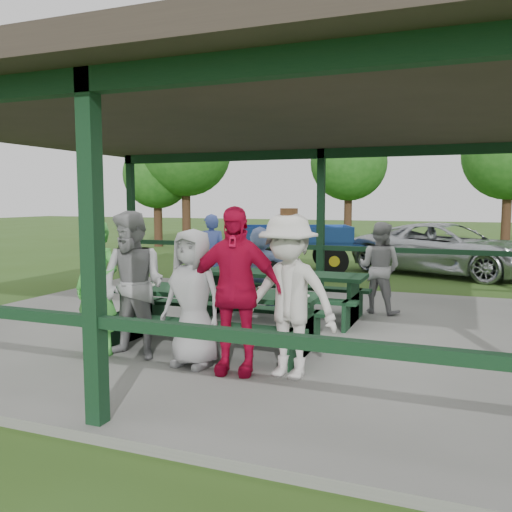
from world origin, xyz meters
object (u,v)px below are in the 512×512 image
at_px(picnic_table_far, 283,289).
at_px(spectator_grey, 380,268).
at_px(picnic_table_near, 215,311).
at_px(spectator_lblue, 261,266).
at_px(farm_trailer, 297,247).
at_px(contestant_green, 97,288).
at_px(contestant_grey_left, 133,285).
at_px(pickup_truck, 447,249).
at_px(contestant_grey_mid, 193,298).
at_px(contestant_red, 234,290).
at_px(contestant_white_fedora, 288,296).
at_px(spectator_blue, 211,255).

distance_m(picnic_table_far, spectator_grey, 1.74).
relative_size(picnic_table_near, spectator_lblue, 1.92).
xyz_separation_m(picnic_table_near, spectator_grey, (1.68, 2.96, 0.30)).
xyz_separation_m(picnic_table_near, farm_trailer, (-1.40, 8.19, 0.11)).
xyz_separation_m(picnic_table_far, spectator_lblue, (-0.69, 0.78, 0.25)).
xyz_separation_m(picnic_table_near, contestant_green, (-1.21, -0.86, 0.36)).
bearing_deg(contestant_grey_left, spectator_grey, 60.82).
bearing_deg(farm_trailer, pickup_truck, -7.86).
xyz_separation_m(contestant_grey_left, spectator_grey, (2.38, 3.80, -0.12)).
bearing_deg(spectator_lblue, contestant_grey_left, 78.81).
height_order(contestant_grey_left, contestant_grey_mid, contestant_grey_left).
height_order(contestant_red, spectator_lblue, contestant_red).
distance_m(spectator_lblue, pickup_truck, 7.05).
relative_size(contestant_white_fedora, pickup_truck, 0.37).
height_order(picnic_table_far, contestant_grey_left, contestant_grey_left).
height_order(picnic_table_far, spectator_grey, spectator_grey).
bearing_deg(contestant_grey_left, contestant_white_fedora, 3.33).
distance_m(contestant_green, spectator_grey, 4.79).
height_order(picnic_table_near, spectator_blue, spectator_blue).
distance_m(spectator_lblue, farm_trailer, 5.49).
bearing_deg(spectator_lblue, contestant_red, 99.63).
xyz_separation_m(contestant_green, spectator_blue, (-0.51, 4.26, -0.02)).
height_order(contestant_white_fedora, pickup_truck, contestant_white_fedora).
relative_size(picnic_table_far, spectator_blue, 1.63).
relative_size(spectator_grey, farm_trailer, 0.39).
relative_size(picnic_table_far, contestant_grey_left, 1.49).
relative_size(contestant_green, spectator_grey, 1.08).
xyz_separation_m(contestant_red, farm_trailer, (-2.06, 9.08, -0.34)).
bearing_deg(contestant_red, spectator_blue, 110.12).
xyz_separation_m(contestant_grey_mid, pickup_truck, (2.44, 10.01, -0.20)).
distance_m(contestant_red, contestant_white_fedora, 0.62).
bearing_deg(contestant_white_fedora, contestant_grey_mid, -169.00).
distance_m(contestant_green, contestant_white_fedora, 2.48).
bearing_deg(picnic_table_near, pickup_truck, 74.38).
relative_size(contestant_grey_mid, farm_trailer, 0.40).
relative_size(picnic_table_near, spectator_blue, 1.69).
distance_m(picnic_table_far, pickup_truck, 7.53).
height_order(spectator_blue, farm_trailer, spectator_blue).
height_order(spectator_lblue, pickup_truck, spectator_lblue).
bearing_deg(spectator_lblue, pickup_truck, -121.87).
bearing_deg(contestant_green, picnic_table_far, 65.55).
relative_size(contestant_green, contestant_grey_left, 0.94).
bearing_deg(contestant_white_fedora, spectator_lblue, 125.11).
height_order(contestant_white_fedora, spectator_blue, contestant_white_fedora).
bearing_deg(spectator_grey, picnic_table_near, 76.05).
relative_size(spectator_lblue, spectator_grey, 0.93).
bearing_deg(contestant_grey_mid, spectator_grey, 75.20).
distance_m(picnic_table_near, spectator_lblue, 2.83).
relative_size(spectator_blue, spectator_grey, 1.06).
xyz_separation_m(contestant_green, spectator_grey, (2.89, 3.82, -0.06)).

